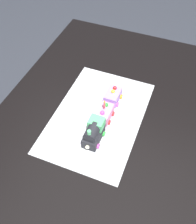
{
  "coord_description": "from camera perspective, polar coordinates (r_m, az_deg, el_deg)",
  "views": [
    {
      "loc": [
        -0.76,
        -0.26,
        1.7
      ],
      "look_at": [
        -0.04,
        0.02,
        0.77
      ],
      "focal_mm": 41.68,
      "sensor_mm": 36.0,
      "label": 1
    }
  ],
  "objects": [
    {
      "name": "birthday_candle",
      "position": [
        1.15,
        1.41,
        1.76
      ],
      "size": [
        0.01,
        0.01,
        0.05
      ],
      "color": "#F24C59",
      "rests_on": "cake_car_flatbed_bubblegum"
    },
    {
      "name": "cake_locomotive",
      "position": [
        1.11,
        -0.96,
        -4.49
      ],
      "size": [
        0.14,
        0.08,
        0.12
      ],
      "color": "#232328",
      "rests_on": "cake_board"
    },
    {
      "name": "dining_table",
      "position": [
        1.33,
        1.54,
        -2.97
      ],
      "size": [
        1.4,
        1.0,
        0.74
      ],
      "color": "black",
      "rests_on": "ground"
    },
    {
      "name": "cake_car_hopper_lavender",
      "position": [
        1.27,
        3.26,
        3.5
      ],
      "size": [
        0.1,
        0.08,
        0.07
      ],
      "color": "#AD84E0",
      "rests_on": "cake_board"
    },
    {
      "name": "cake_car_flatbed_bubblegum",
      "position": [
        1.2,
        1.38,
        -0.32
      ],
      "size": [
        0.1,
        0.08,
        0.07
      ],
      "color": "pink",
      "rests_on": "cake_board"
    },
    {
      "name": "ground_plane",
      "position": [
        1.88,
        1.13,
        -14.65
      ],
      "size": [
        8.0,
        8.0,
        0.0
      ],
      "primitive_type": "plane",
      "color": "#2D3038"
    },
    {
      "name": "cake_board",
      "position": [
        1.23,
        0.0,
        -0.96
      ],
      "size": [
        0.6,
        0.4,
        0.0
      ],
      "primitive_type": "cube",
      "color": "silver",
      "rests_on": "dining_table"
    }
  ]
}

